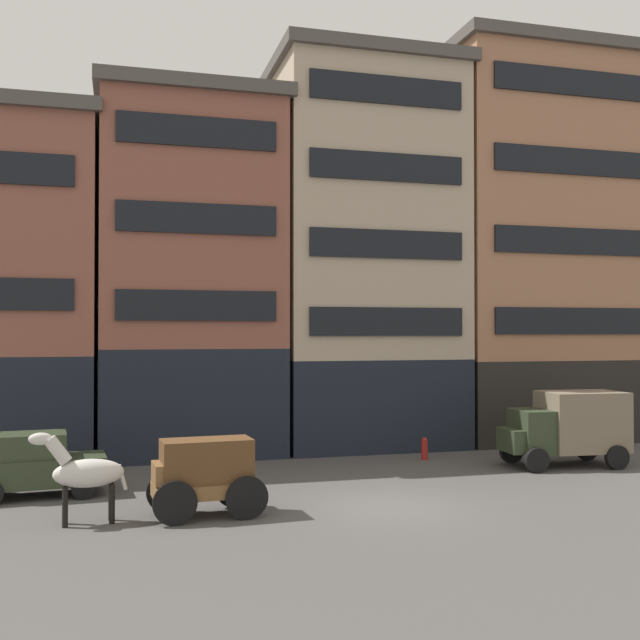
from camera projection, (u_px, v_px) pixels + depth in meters
The scene contains 9 objects.
ground_plane at pixel (387, 506), 20.19m from camera, with size 120.00×120.00×0.00m, color #4C4947.
building_center_left at pixel (190, 274), 29.94m from camera, with size 7.37×6.81×14.09m.
building_center_right at pixel (362, 253), 31.87m from camera, with size 7.94×6.81×16.16m.
building_far_right at pixel (537, 245), 34.10m from camera, with size 9.71×6.81×17.35m.
cargo_wagon at pixel (205, 472), 19.11m from camera, with size 2.99×1.69×1.98m.
draft_horse at pixel (84, 473), 18.33m from camera, with size 2.35×0.71×2.30m.
delivery_truck_near at pixel (567, 426), 26.27m from camera, with size 4.45×2.37×2.62m.
sedan_dark at pixel (37, 465), 21.40m from camera, with size 3.82×2.11×1.83m.
fire_hydrant_curbside at pixel (424, 448), 27.54m from camera, with size 0.24×0.24×0.83m.
Camera 1 is at (-7.06, -19.08, 4.74)m, focal length 41.76 mm.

